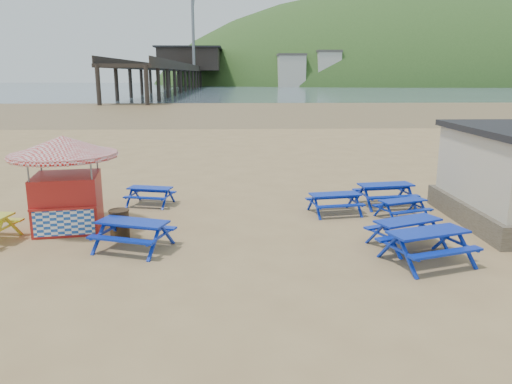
{
  "coord_description": "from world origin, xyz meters",
  "views": [
    {
      "loc": [
        -0.39,
        -14.34,
        4.76
      ],
      "look_at": [
        0.22,
        1.5,
        1.0
      ],
      "focal_mm": 35.0,
      "sensor_mm": 36.0,
      "label": 1
    }
  ],
  "objects_px": {
    "picnic_table_blue_b": "(335,204)",
    "ice_cream_kiosk": "(65,171)",
    "picnic_table_blue_a": "(150,196)",
    "litter_bin": "(120,224)"
  },
  "relations": [
    {
      "from": "picnic_table_blue_b",
      "to": "picnic_table_blue_a",
      "type": "bearing_deg",
      "value": 158.01
    },
    {
      "from": "picnic_table_blue_b",
      "to": "litter_bin",
      "type": "relative_size",
      "value": 2.18
    },
    {
      "from": "picnic_table_blue_a",
      "to": "ice_cream_kiosk",
      "type": "height_order",
      "value": "ice_cream_kiosk"
    },
    {
      "from": "picnic_table_blue_a",
      "to": "picnic_table_blue_b",
      "type": "height_order",
      "value": "picnic_table_blue_b"
    },
    {
      "from": "picnic_table_blue_a",
      "to": "ice_cream_kiosk",
      "type": "relative_size",
      "value": 0.49
    },
    {
      "from": "picnic_table_blue_b",
      "to": "ice_cream_kiosk",
      "type": "relative_size",
      "value": 0.51
    },
    {
      "from": "picnic_table_blue_a",
      "to": "litter_bin",
      "type": "relative_size",
      "value": 2.09
    },
    {
      "from": "picnic_table_blue_a",
      "to": "litter_bin",
      "type": "distance_m",
      "value": 3.91
    },
    {
      "from": "litter_bin",
      "to": "picnic_table_blue_b",
      "type": "bearing_deg",
      "value": 19.7
    },
    {
      "from": "ice_cream_kiosk",
      "to": "litter_bin",
      "type": "bearing_deg",
      "value": -39.7
    }
  ]
}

